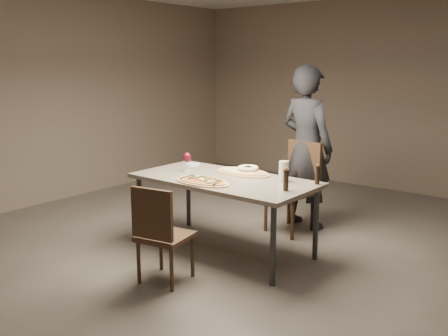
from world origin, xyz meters
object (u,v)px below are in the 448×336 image
Objects in this scene: dining_table at (224,184)px; carafe at (284,171)px; ham_pizza at (243,172)px; bread_basket at (248,169)px; chair_near at (160,230)px; chair_far at (297,181)px; pepper_mill_left at (286,180)px; diner at (307,147)px; zucchini_pizza at (203,181)px.

carafe reaches higher than dining_table.
dining_table is 0.29m from ham_pizza.
ham_pizza is at bearing -137.63° from bread_basket.
carafe is at bearing 56.88° from chair_near.
bread_basket is 1.28m from chair_near.
chair_far is (0.16, 0.70, -0.23)m from bread_basket.
chair_far reaches higher than pepper_mill_left.
diner reaches higher than pepper_mill_left.
carafe is 0.23× the size of chair_near.
pepper_mill_left is 1.17m from chair_near.
carafe is (-0.21, 0.29, -0.00)m from pepper_mill_left.
ham_pizza is 3.17× the size of carafe.
ham_pizza is at bearing 101.78° from zucchini_pizza.
zucchini_pizza is at bearing -163.24° from pepper_mill_left.
diner is at bearing 107.58° from carafe.
chair_far is (0.20, 0.74, -0.20)m from ham_pizza.
dining_table is at bearing -117.18° from ham_pizza.
dining_table is at bearing -101.10° from bread_basket.
carafe is at bearing 116.88° from diner.
pepper_mill_left reaches higher than dining_table.
ham_pizza reaches higher than dining_table.
pepper_mill_left is at bearing 124.99° from chair_far.
bread_basket reaches higher than zucchini_pizza.
chair_near reaches higher than ham_pizza.
chair_far is 0.41m from diner.
chair_near reaches higher than bread_basket.
carafe is 0.11× the size of diner.
diner is (0.16, 2.15, 0.44)m from chair_near.
dining_table is at bearing 86.99° from chair_far.
bread_basket reaches higher than ham_pizza.
diner is at bearing 74.41° from chair_near.
ham_pizza is at bearing 84.82° from dining_table.
diner is (0.22, 1.22, 0.22)m from dining_table.
carafe reaches higher than bread_basket.
chair_far reaches higher than chair_near.
carafe is at bearing -8.42° from bread_basket.
zucchini_pizza is at bearing -117.68° from ham_pizza.
ham_pizza is 1.25m from chair_near.
pepper_mill_left is at bearing -3.90° from dining_table.
dining_table is 1.80× the size of chair_far.
pepper_mill_left is 0.36m from carafe.
bread_basket is at bearing 78.90° from dining_table.
diner reaches higher than ham_pizza.
zucchini_pizza is 2.82× the size of pepper_mill_left.
bread_basket is 0.93m from diner.
chair_near is (-0.47, -1.18, -0.37)m from carafe.
chair_near is at bearing -90.25° from bread_basket.
zucchini_pizza is 0.56m from ham_pizza.
chair_far reaches higher than bread_basket.
chair_far reaches higher than zucchini_pizza.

